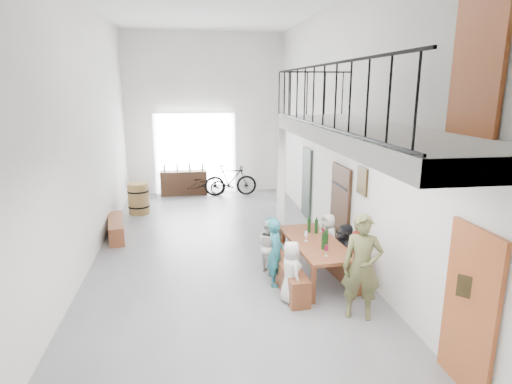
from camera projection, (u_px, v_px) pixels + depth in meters
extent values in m
plane|color=#606062|center=(220.00, 253.00, 9.74)|extent=(12.00, 12.00, 0.00)
plane|color=white|center=(206.00, 115.00, 14.84)|extent=(5.50, 0.00, 5.50)
plane|color=white|center=(269.00, 211.00, 3.32)|extent=(5.50, 0.00, 5.50)
plane|color=white|center=(82.00, 134.00, 8.67)|extent=(0.00, 12.00, 12.00)
plane|color=white|center=(341.00, 130.00, 9.49)|extent=(0.00, 12.00, 12.00)
cube|color=white|center=(195.00, 154.00, 15.04)|extent=(2.80, 0.08, 2.80)
cube|color=#9C4B23|center=(469.00, 310.00, 5.19)|extent=(0.06, 0.95, 2.10)
cube|color=#332010|center=(340.00, 210.00, 9.62)|extent=(0.06, 1.10, 2.00)
cube|color=#2A342C|center=(307.00, 183.00, 12.30)|extent=(0.06, 0.80, 2.00)
cube|color=#9C4B23|center=(479.00, 49.00, 4.84)|extent=(0.06, 0.90, 1.95)
cube|color=#392E17|center=(362.00, 181.00, 8.35)|extent=(0.04, 0.45, 0.55)
cylinder|color=white|center=(322.00, 140.00, 10.72)|extent=(0.04, 0.28, 0.28)
cube|color=silver|center=(368.00, 135.00, 6.25)|extent=(1.50, 5.60, 0.25)
cube|color=black|center=(323.00, 65.00, 5.91)|extent=(0.03, 5.60, 0.03)
cube|color=black|center=(320.00, 125.00, 6.10)|extent=(0.03, 5.60, 0.03)
cube|color=black|center=(316.00, 72.00, 8.68)|extent=(1.50, 0.03, 0.03)
cube|color=silver|center=(281.00, 195.00, 9.16)|extent=(0.14, 0.14, 2.88)
cube|color=brown|center=(315.00, 243.00, 8.25)|extent=(1.02, 2.21, 0.06)
cube|color=brown|center=(313.00, 284.00, 7.39)|extent=(0.08, 0.08, 0.73)
cube|color=brown|center=(353.00, 280.00, 7.55)|extent=(0.08, 0.08, 0.73)
cube|color=brown|center=(283.00, 246.00, 9.15)|extent=(0.08, 0.08, 0.73)
cube|color=brown|center=(316.00, 244.00, 9.30)|extent=(0.08, 0.08, 0.73)
cube|color=brown|center=(285.00, 271.00, 8.20)|extent=(0.44, 2.15, 0.49)
cube|color=brown|center=(340.00, 266.00, 8.53)|extent=(0.44, 1.78, 0.41)
cylinder|color=black|center=(309.00, 224.00, 8.71)|extent=(0.07, 0.07, 0.35)
cylinder|color=black|center=(325.00, 240.00, 7.82)|extent=(0.07, 0.07, 0.35)
cylinder|color=black|center=(316.00, 225.00, 8.66)|extent=(0.07, 0.07, 0.35)
cylinder|color=black|center=(323.00, 240.00, 7.81)|extent=(0.07, 0.07, 0.35)
cylinder|color=black|center=(326.00, 235.00, 8.05)|extent=(0.07, 0.07, 0.35)
cube|color=brown|center=(116.00, 228.00, 10.75)|extent=(0.63, 1.66, 0.46)
cylinder|color=olive|center=(139.00, 198.00, 12.69)|extent=(0.62, 0.62, 0.92)
cylinder|color=black|center=(139.00, 206.00, 12.75)|extent=(0.63, 0.63, 0.05)
cylinder|color=black|center=(138.00, 191.00, 12.64)|extent=(0.63, 0.63, 0.05)
cube|color=#332010|center=(184.00, 183.00, 14.93)|extent=(1.60, 0.45, 0.84)
cylinder|color=black|center=(164.00, 168.00, 14.68)|extent=(0.06, 0.06, 0.28)
cylinder|color=black|center=(177.00, 167.00, 14.77)|extent=(0.06, 0.06, 0.28)
cylinder|color=black|center=(190.00, 167.00, 14.86)|extent=(0.06, 0.06, 0.28)
cylinder|color=black|center=(202.00, 167.00, 14.85)|extent=(0.06, 0.06, 0.28)
imported|color=silver|center=(291.00, 272.00, 7.43)|extent=(0.45, 0.60, 1.11)
imported|color=#246E79|center=(276.00, 252.00, 8.07)|extent=(0.42, 0.54, 1.30)
imported|color=silver|center=(269.00, 246.00, 8.65)|extent=(0.58, 0.65, 1.10)
imported|color=#246E79|center=(272.00, 241.00, 9.04)|extent=(0.51, 0.73, 1.03)
imported|color=#A1281B|center=(355.00, 259.00, 7.94)|extent=(0.43, 0.72, 1.14)
imported|color=black|center=(345.00, 249.00, 8.52)|extent=(0.47, 1.03, 1.07)
imported|color=silver|center=(328.00, 239.00, 9.09)|extent=(0.53, 0.63, 1.10)
imported|color=brown|center=(362.00, 267.00, 6.86)|extent=(0.75, 0.62, 1.75)
imported|color=#195117|center=(317.00, 231.00, 10.57)|extent=(0.40, 0.35, 0.42)
imported|color=black|center=(203.00, 184.00, 14.83)|extent=(1.58, 0.69, 0.80)
imported|color=black|center=(231.00, 180.00, 14.78)|extent=(1.82, 0.55, 1.08)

